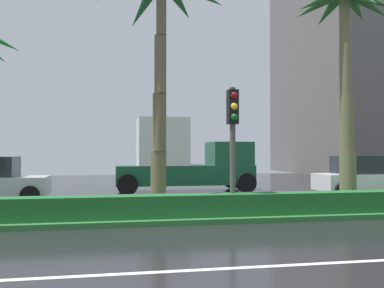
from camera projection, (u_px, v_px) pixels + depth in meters
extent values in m
cube|color=black|center=(148.00, 212.00, 13.70)|extent=(90.00, 42.00, 0.10)
cube|color=white|center=(184.00, 271.00, 6.82)|extent=(81.00, 0.14, 0.01)
cube|color=#2D6B33|center=(151.00, 213.00, 12.72)|extent=(85.50, 4.00, 0.15)
cube|color=#1E6028|center=(156.00, 206.00, 11.35)|extent=(76.50, 0.70, 0.60)
cylinder|color=brown|center=(158.00, 180.00, 13.07)|extent=(0.48, 0.48, 1.77)
cylinder|color=brown|center=(159.00, 122.00, 13.03)|extent=(0.42, 0.42, 1.77)
cylinder|color=brown|center=(160.00, 64.00, 12.98)|extent=(0.37, 0.37, 1.77)
cylinder|color=brown|center=(161.00, 6.00, 12.94)|extent=(0.31, 0.31, 1.77)
cone|color=#245231|center=(146.00, 2.00, 13.65)|extent=(1.46, 2.12, 1.68)
cylinder|color=brown|center=(348.00, 178.00, 14.00)|extent=(0.54, 0.54, 1.78)
cylinder|color=brown|center=(347.00, 124.00, 14.07)|extent=(0.47, 0.47, 1.78)
cylinder|color=brown|center=(346.00, 70.00, 14.13)|extent=(0.41, 0.41, 1.78)
cylinder|color=brown|center=(345.00, 18.00, 14.19)|extent=(0.34, 0.34, 1.78)
cone|color=#2A5329|center=(366.00, 3.00, 14.32)|extent=(1.89, 0.62, 1.41)
cone|color=#2A5329|center=(354.00, 5.00, 14.83)|extent=(1.86, 1.61, 1.23)
cone|color=#2A5329|center=(330.00, 8.00, 15.01)|extent=(0.69, 1.94, 1.29)
cone|color=#2A5329|center=(320.00, 3.00, 14.75)|extent=(1.67, 1.83, 1.18)
cylinder|color=#4C4C47|center=(233.00, 151.00, 11.88)|extent=(0.16, 0.16, 3.57)
cube|color=black|center=(233.00, 107.00, 11.90)|extent=(0.28, 0.32, 0.96)
sphere|color=maroon|center=(234.00, 96.00, 11.74)|extent=(0.20, 0.20, 0.20)
sphere|color=yellow|center=(234.00, 106.00, 11.73)|extent=(0.20, 0.20, 0.20)
sphere|color=#0F591E|center=(234.00, 117.00, 11.73)|extent=(0.20, 0.20, 0.20)
cylinder|color=black|center=(39.00, 190.00, 17.07)|extent=(0.68, 0.22, 0.68)
cylinder|color=black|center=(30.00, 195.00, 15.30)|extent=(0.68, 0.22, 0.68)
cube|color=#195133|center=(184.00, 175.00, 20.15)|extent=(6.40, 2.30, 0.90)
cube|color=#195133|center=(229.00, 153.00, 20.57)|extent=(1.90, 2.21, 1.10)
cube|color=silver|center=(162.00, 142.00, 19.98)|extent=(2.30, 2.35, 2.20)
cylinder|color=black|center=(232.00, 180.00, 21.79)|extent=(0.92, 0.30, 0.92)
cylinder|color=black|center=(246.00, 183.00, 19.49)|extent=(0.92, 0.30, 0.92)
cylinder|color=black|center=(126.00, 181.00, 20.80)|extent=(0.92, 0.30, 0.92)
cylinder|color=black|center=(127.00, 185.00, 18.50)|extent=(0.92, 0.30, 0.92)
cube|color=white|center=(367.00, 182.00, 18.23)|extent=(4.30, 1.76, 0.72)
cube|color=#1E2328|center=(363.00, 165.00, 18.22)|extent=(2.30, 1.58, 0.76)
cylinder|color=black|center=(321.00, 187.00, 18.81)|extent=(0.68, 0.22, 0.68)
cylinder|color=black|center=(343.00, 191.00, 17.04)|extent=(0.68, 0.22, 0.68)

